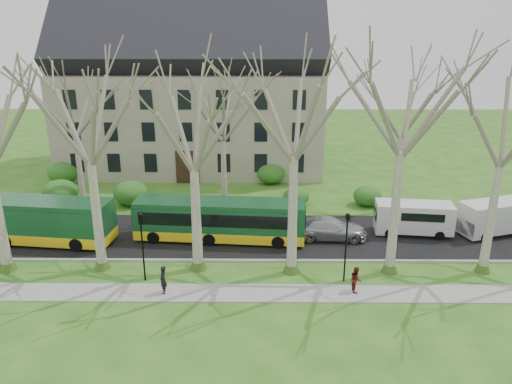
# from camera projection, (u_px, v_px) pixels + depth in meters

# --- Properties ---
(ground) EXTENTS (120.00, 120.00, 0.00)m
(ground) POSITION_uv_depth(u_px,v_px,m) (245.00, 273.00, 31.06)
(ground) COLOR #2E601B
(ground) RESTS_ON ground
(sidewalk) EXTENTS (70.00, 2.00, 0.06)m
(sidewalk) POSITION_uv_depth(u_px,v_px,m) (244.00, 293.00, 28.69)
(sidewalk) COLOR gray
(sidewalk) RESTS_ON ground
(road) EXTENTS (80.00, 8.00, 0.06)m
(road) POSITION_uv_depth(u_px,v_px,m) (247.00, 236.00, 36.25)
(road) COLOR black
(road) RESTS_ON ground
(curb) EXTENTS (80.00, 0.25, 0.14)m
(curb) POSITION_uv_depth(u_px,v_px,m) (245.00, 261.00, 32.46)
(curb) COLOR #A5A39E
(curb) RESTS_ON ground
(building) EXTENTS (26.50, 12.20, 16.00)m
(building) POSITION_uv_depth(u_px,v_px,m) (193.00, 90.00, 51.15)
(building) COLOR gray
(building) RESTS_ON ground
(tree_row_verge) EXTENTS (49.00, 7.00, 14.00)m
(tree_row_verge) POSITION_uv_depth(u_px,v_px,m) (244.00, 163.00, 29.05)
(tree_row_verge) COLOR gray
(tree_row_verge) RESTS_ON ground
(tree_row_far) EXTENTS (33.00, 7.00, 12.00)m
(tree_row_far) POSITION_uv_depth(u_px,v_px,m) (232.00, 139.00, 39.50)
(tree_row_far) COLOR gray
(tree_row_far) RESTS_ON ground
(lamp_row) EXTENTS (36.22, 0.22, 4.30)m
(lamp_row) POSITION_uv_depth(u_px,v_px,m) (244.00, 242.00, 29.27)
(lamp_row) COLOR black
(lamp_row) RESTS_ON ground
(hedges) EXTENTS (30.60, 8.60, 2.00)m
(hedges) POSITION_uv_depth(u_px,v_px,m) (197.00, 186.00, 44.00)
(hedges) COLOR #1B6121
(hedges) RESTS_ON ground
(bus_lead) EXTENTS (13.03, 4.16, 3.20)m
(bus_lead) POSITION_uv_depth(u_px,v_px,m) (22.00, 219.00, 34.95)
(bus_lead) COLOR #154A26
(bus_lead) RESTS_ON road
(bus_follow) EXTENTS (12.10, 3.47, 2.98)m
(bus_follow) POSITION_uv_depth(u_px,v_px,m) (220.00, 220.00, 35.21)
(bus_follow) COLOR #154A26
(bus_follow) RESTS_ON road
(sedan) EXTENTS (5.29, 2.31, 1.51)m
(sedan) POSITION_uv_depth(u_px,v_px,m) (330.00, 228.00, 35.58)
(sedan) COLOR #ACADB1
(sedan) RESTS_ON road
(van_a) EXTENTS (5.61, 2.57, 2.37)m
(van_a) POSITION_uv_depth(u_px,v_px,m) (413.00, 219.00, 36.17)
(van_a) COLOR silver
(van_a) RESTS_ON road
(van_b) EXTENTS (6.01, 3.64, 2.47)m
(van_b) POSITION_uv_depth(u_px,v_px,m) (498.00, 218.00, 36.26)
(van_b) COLOR silver
(van_b) RESTS_ON road
(pedestrian_a) EXTENTS (0.50, 0.67, 1.67)m
(pedestrian_a) POSITION_uv_depth(u_px,v_px,m) (163.00, 280.00, 28.38)
(pedestrian_a) COLOR black
(pedestrian_a) RESTS_ON sidewalk
(pedestrian_b) EXTENTS (0.59, 0.75, 1.52)m
(pedestrian_b) POSITION_uv_depth(u_px,v_px,m) (356.00, 279.00, 28.62)
(pedestrian_b) COLOR #4F1812
(pedestrian_b) RESTS_ON sidewalk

